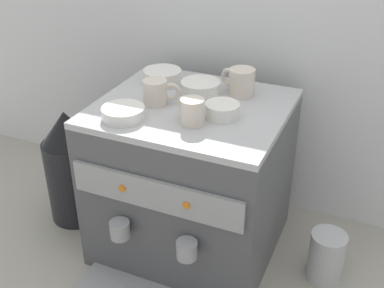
{
  "coord_description": "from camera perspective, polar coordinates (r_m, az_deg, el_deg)",
  "views": [
    {
      "loc": [
        0.49,
        -1.13,
        1.07
      ],
      "look_at": [
        0.0,
        0.0,
        0.37
      ],
      "focal_mm": 44.95,
      "sensor_mm": 36.0,
      "label": 1
    }
  ],
  "objects": [
    {
      "name": "ceramic_cup_0",
      "position": [
        1.24,
        -0.06,
        3.91
      ],
      "size": [
        0.09,
        0.07,
        0.07
      ],
      "color": "beige",
      "rests_on": "espresso_machine"
    },
    {
      "name": "coffee_grinder",
      "position": [
        1.67,
        -14.13,
        -2.66
      ],
      "size": [
        0.18,
        0.18,
        0.41
      ],
      "color": "black",
      "rests_on": "ground_plane"
    },
    {
      "name": "ceramic_bowl_1",
      "position": [
        1.42,
        1.01,
        6.6
      ],
      "size": [
        0.12,
        0.12,
        0.04
      ],
      "color": "white",
      "rests_on": "espresso_machine"
    },
    {
      "name": "ceramic_bowl_2",
      "position": [
        1.5,
        -3.51,
        7.97
      ],
      "size": [
        0.12,
        0.12,
        0.04
      ],
      "color": "white",
      "rests_on": "espresso_machine"
    },
    {
      "name": "ground_plane",
      "position": [
        1.63,
        -0.0,
        -11.32
      ],
      "size": [
        4.0,
        4.0,
        0.0
      ],
      "primitive_type": "plane",
      "color": "#9E998E"
    },
    {
      "name": "milk_pitcher",
      "position": [
        1.51,
        15.63,
        -12.67
      ],
      "size": [
        0.11,
        0.11,
        0.16
      ],
      "primitive_type": "cylinder",
      "color": "#B7B7BC",
      "rests_on": "ground_plane"
    },
    {
      "name": "ceramic_cup_1",
      "position": [
        1.36,
        -4.22,
        6.16
      ],
      "size": [
        0.1,
        0.07,
        0.07
      ],
      "color": "beige",
      "rests_on": "espresso_machine"
    },
    {
      "name": "espresso_machine",
      "position": [
        1.48,
        -0.06,
        -4.2
      ],
      "size": [
        0.53,
        0.58,
        0.5
      ],
      "color": "#4C4C51",
      "rests_on": "ground_plane"
    },
    {
      "name": "ceramic_bowl_3",
      "position": [
        1.29,
        3.61,
        3.99
      ],
      "size": [
        0.09,
        0.09,
        0.04
      ],
      "color": "white",
      "rests_on": "espresso_machine"
    },
    {
      "name": "ceramic_cup_2",
      "position": [
        1.42,
        5.78,
        7.36
      ],
      "size": [
        0.11,
        0.08,
        0.08
      ],
      "color": "beige",
      "rests_on": "espresso_machine"
    },
    {
      "name": "tiled_backsplash_wall",
      "position": [
        1.64,
        4.72,
        9.58
      ],
      "size": [
        2.8,
        0.03,
        1.02
      ],
      "primitive_type": "cube",
      "color": "silver",
      "rests_on": "ground_plane"
    },
    {
      "name": "ceramic_bowl_0",
      "position": [
        1.29,
        -8.16,
        3.65
      ],
      "size": [
        0.12,
        0.12,
        0.03
      ],
      "color": "white",
      "rests_on": "espresso_machine"
    }
  ]
}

